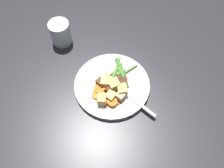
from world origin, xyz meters
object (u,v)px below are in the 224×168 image
meat_chunk_1 (101,83)px  meat_chunk_2 (113,82)px  carrot_slice_4 (99,89)px  carrot_slice_5 (112,102)px  dinner_plate (112,85)px  potato_chunk_2 (102,100)px  carrot_slice_2 (97,95)px  carrot_slice_1 (108,101)px  water_glass (60,33)px  potato_chunk_0 (114,85)px  carrot_slice_6 (106,79)px  potato_chunk_3 (106,82)px  meat_chunk_4 (117,79)px  carrot_slice_0 (105,87)px  potato_chunk_5 (120,96)px  potato_chunk_4 (122,90)px  meat_chunk_3 (122,83)px  fork (132,99)px  meat_chunk_0 (110,89)px  carrot_slice_3 (102,96)px  potato_chunk_1 (111,96)px

meat_chunk_1 → meat_chunk_2: meat_chunk_1 is taller
carrot_slice_4 → carrot_slice_5: 0.07m
dinner_plate → carrot_slice_5: bearing=15.0°
potato_chunk_2 → carrot_slice_2: bearing=-130.1°
dinner_plate → carrot_slice_1: bearing=2.1°
water_glass → potato_chunk_0: bearing=56.2°
carrot_slice_6 → potato_chunk_3: bearing=10.6°
meat_chunk_2 → potato_chunk_2: bearing=-14.4°
carrot_slice_1 → meat_chunk_4: meat_chunk_4 is taller
water_glass → potato_chunk_3: bearing=53.7°
carrot_slice_5 → potato_chunk_0: potato_chunk_0 is taller
carrot_slice_0 → potato_chunk_5: 0.06m
potato_chunk_4 → meat_chunk_3: size_ratio=1.07×
potato_chunk_3 → fork: (0.03, 0.10, -0.01)m
carrot_slice_4 → water_glass: size_ratio=0.39×
potato_chunk_4 → carrot_slice_2: bearing=-68.2°
carrot_slice_2 → meat_chunk_3: 0.09m
potato_chunk_2 → meat_chunk_4: bearing=160.8°
carrot_slice_6 → potato_chunk_0: bearing=54.9°
carrot_slice_0 → meat_chunk_0: meat_chunk_0 is taller
carrot_slice_3 → meat_chunk_3: size_ratio=0.76×
potato_chunk_3 → water_glass: 0.27m
potato_chunk_5 → meat_chunk_4: same height
potato_chunk_1 → meat_chunk_0: same height
fork → water_glass: bearing=-121.4°
fork → carrot_slice_2: bearing=-82.7°
carrot_slice_6 → carrot_slice_4: bearing=-17.8°
potato_chunk_4 → water_glass: 0.32m
carrot_slice_2 → meat_chunk_4: 0.09m
potato_chunk_1 → potato_chunk_3: size_ratio=0.91×
carrot_slice_2 → potato_chunk_0: potato_chunk_0 is taller
meat_chunk_2 → meat_chunk_4: bearing=137.4°
carrot_slice_3 → carrot_slice_5: same height
potato_chunk_3 → potato_chunk_4: potato_chunk_4 is taller
carrot_slice_5 → potato_chunk_2: (0.00, -0.03, 0.01)m
potato_chunk_4 → carrot_slice_1: bearing=-39.3°
potato_chunk_2 → potato_chunk_4: 0.07m
carrot_slice_6 → potato_chunk_4: size_ratio=0.89×
potato_chunk_4 → fork: (0.02, 0.04, -0.01)m
carrot_slice_3 → carrot_slice_1: bearing=57.3°
carrot_slice_5 → meat_chunk_0: 0.05m
water_glass → potato_chunk_2: bearing=44.3°
potato_chunk_3 → potato_chunk_2: bearing=2.6°
carrot_slice_5 → fork: (-0.03, 0.06, -0.01)m
potato_chunk_5 → carrot_slice_6: bearing=-133.2°
potato_chunk_0 → meat_chunk_0: size_ratio=1.26×
potato_chunk_3 → water_glass: (-0.16, -0.22, 0.01)m
meat_chunk_2 → water_glass: water_glass is taller
meat_chunk_1 → potato_chunk_1: bearing=46.5°
fork → meat_chunk_0: bearing=-97.8°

